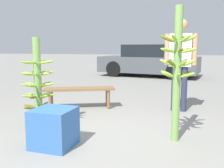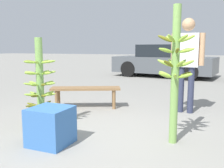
{
  "view_description": "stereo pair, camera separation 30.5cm",
  "coord_description": "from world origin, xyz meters",
  "px_view_note": "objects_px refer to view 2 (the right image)",
  "views": [
    {
      "loc": [
        1.11,
        -2.75,
        1.16
      ],
      "look_at": [
        0.07,
        0.54,
        0.66
      ],
      "focal_mm": 40.0,
      "sensor_mm": 36.0,
      "label": 1
    },
    {
      "loc": [
        1.39,
        -2.65,
        1.16
      ],
      "look_at": [
        0.07,
        0.54,
        0.66
      ],
      "focal_mm": 40.0,
      "sensor_mm": 36.0,
      "label": 2
    }
  ],
  "objects_px": {
    "banana_stalk_center": "(175,70)",
    "parked_car": "(165,61)",
    "market_bench": "(86,91)",
    "produce_crate": "(51,126)",
    "vendor_person": "(187,56)",
    "banana_stalk_left": "(40,83)"
  },
  "relations": [
    {
      "from": "banana_stalk_left",
      "to": "banana_stalk_center",
      "type": "distance_m",
      "value": 1.9
    },
    {
      "from": "banana_stalk_center",
      "to": "produce_crate",
      "type": "bearing_deg",
      "value": -155.16
    },
    {
      "from": "parked_car",
      "to": "banana_stalk_left",
      "type": "bearing_deg",
      "value": -175.68
    },
    {
      "from": "vendor_person",
      "to": "parked_car",
      "type": "height_order",
      "value": "vendor_person"
    },
    {
      "from": "vendor_person",
      "to": "parked_car",
      "type": "bearing_deg",
      "value": -73.12
    },
    {
      "from": "vendor_person",
      "to": "produce_crate",
      "type": "distance_m",
      "value": 2.67
    },
    {
      "from": "banana_stalk_left",
      "to": "banana_stalk_center",
      "type": "relative_size",
      "value": 0.79
    },
    {
      "from": "banana_stalk_center",
      "to": "banana_stalk_left",
      "type": "bearing_deg",
      "value": -176.12
    },
    {
      "from": "vendor_person",
      "to": "parked_car",
      "type": "xyz_separation_m",
      "value": [
        -1.42,
        5.61,
        -0.38
      ]
    },
    {
      "from": "banana_stalk_left",
      "to": "banana_stalk_center",
      "type": "xyz_separation_m",
      "value": [
        1.88,
        0.13,
        0.25
      ]
    },
    {
      "from": "vendor_person",
      "to": "market_bench",
      "type": "bearing_deg",
      "value": 14.39
    },
    {
      "from": "banana_stalk_center",
      "to": "parked_car",
      "type": "xyz_separation_m",
      "value": [
        -1.45,
        7.17,
        -0.27
      ]
    },
    {
      "from": "market_bench",
      "to": "produce_crate",
      "type": "distance_m",
      "value": 1.88
    },
    {
      "from": "parked_car",
      "to": "produce_crate",
      "type": "distance_m",
      "value": 7.81
    },
    {
      "from": "banana_stalk_center",
      "to": "produce_crate",
      "type": "distance_m",
      "value": 1.63
    },
    {
      "from": "vendor_person",
      "to": "market_bench",
      "type": "relative_size",
      "value": 1.24
    },
    {
      "from": "produce_crate",
      "to": "vendor_person",
      "type": "bearing_deg",
      "value": 58.85
    },
    {
      "from": "banana_stalk_left",
      "to": "market_bench",
      "type": "relative_size",
      "value": 0.97
    },
    {
      "from": "market_bench",
      "to": "banana_stalk_left",
      "type": "bearing_deg",
      "value": -116.02
    },
    {
      "from": "vendor_person",
      "to": "market_bench",
      "type": "distance_m",
      "value": 1.98
    },
    {
      "from": "banana_stalk_left",
      "to": "produce_crate",
      "type": "relative_size",
      "value": 2.86
    },
    {
      "from": "market_bench",
      "to": "produce_crate",
      "type": "relative_size",
      "value": 2.95
    }
  ]
}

